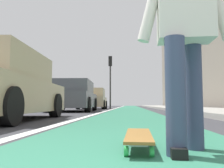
{
  "coord_description": "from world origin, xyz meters",
  "views": [
    {
      "loc": [
        -0.69,
        -0.02,
        0.35
      ],
      "look_at": [
        9.33,
        0.75,
        1.2
      ],
      "focal_mm": 38.12,
      "sensor_mm": 36.0,
      "label": 1
    }
  ],
  "objects_px": {
    "parked_car_far": "(93,99)",
    "traffic_light": "(110,72)",
    "skateboard": "(139,137)",
    "parked_car_mid": "(73,97)",
    "parked_car_near": "(1,88)",
    "skater_person": "(184,26)"
  },
  "relations": [
    {
      "from": "skater_person",
      "to": "parked_car_near",
      "type": "height_order",
      "value": "skater_person"
    },
    {
      "from": "skateboard",
      "to": "parked_car_mid",
      "type": "relative_size",
      "value": 0.18
    },
    {
      "from": "parked_car_far",
      "to": "skater_person",
      "type": "bearing_deg",
      "value": -168.44
    },
    {
      "from": "skater_person",
      "to": "parked_car_far",
      "type": "height_order",
      "value": "skater_person"
    },
    {
      "from": "skateboard",
      "to": "parked_car_far",
      "type": "bearing_deg",
      "value": 10.42
    },
    {
      "from": "parked_car_near",
      "to": "parked_car_mid",
      "type": "bearing_deg",
      "value": 0.24
    },
    {
      "from": "parked_car_near",
      "to": "traffic_light",
      "type": "xyz_separation_m",
      "value": [
        14.32,
        -1.15,
        2.25
      ]
    },
    {
      "from": "skateboard",
      "to": "parked_car_far",
      "type": "distance_m",
      "value": 15.52
    },
    {
      "from": "parked_car_mid",
      "to": "parked_car_far",
      "type": "bearing_deg",
      "value": -0.72
    },
    {
      "from": "parked_car_near",
      "to": "traffic_light",
      "type": "height_order",
      "value": "traffic_light"
    },
    {
      "from": "skater_person",
      "to": "traffic_light",
      "type": "xyz_separation_m",
      "value": [
        17.45,
        2.04,
        2.02
      ]
    },
    {
      "from": "skater_person",
      "to": "parked_car_near",
      "type": "relative_size",
      "value": 0.37
    },
    {
      "from": "parked_car_far",
      "to": "parked_car_mid",
      "type": "bearing_deg",
      "value": 179.28
    },
    {
      "from": "skateboard",
      "to": "traffic_light",
      "type": "relative_size",
      "value": 0.2
    },
    {
      "from": "parked_car_far",
      "to": "traffic_light",
      "type": "relative_size",
      "value": 0.99
    },
    {
      "from": "parked_car_near",
      "to": "parked_car_mid",
      "type": "height_order",
      "value": "parked_car_mid"
    },
    {
      "from": "parked_car_far",
      "to": "traffic_light",
      "type": "distance_m",
      "value": 3.24
    },
    {
      "from": "parked_car_mid",
      "to": "parked_car_far",
      "type": "distance_m",
      "value": 5.62
    },
    {
      "from": "parked_car_far",
      "to": "traffic_light",
      "type": "bearing_deg",
      "value": -28.5
    },
    {
      "from": "parked_car_near",
      "to": "parked_car_far",
      "type": "distance_m",
      "value": 12.27
    },
    {
      "from": "parked_car_mid",
      "to": "parked_car_near",
      "type": "bearing_deg",
      "value": -179.76
    },
    {
      "from": "traffic_light",
      "to": "parked_car_near",
      "type": "bearing_deg",
      "value": 175.39
    }
  ]
}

